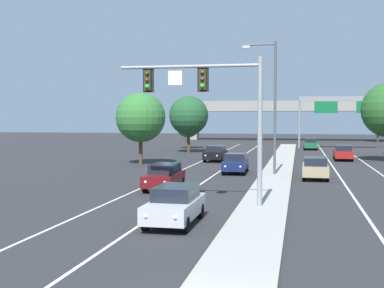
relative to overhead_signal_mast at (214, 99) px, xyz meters
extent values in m
cube|color=#9E9B93|center=(2.41, 3.86, -5.25)|extent=(2.40, 110.00, 0.15)
cube|color=silver|center=(-2.29, 10.86, -5.32)|extent=(0.14, 100.00, 0.01)
cube|color=silver|center=(7.11, 10.86, -5.32)|extent=(0.14, 100.00, 0.01)
cube|color=silver|center=(-5.59, 10.86, -5.32)|extent=(0.14, 100.00, 0.01)
cylinder|color=gray|center=(2.26, 0.01, -1.57)|extent=(0.24, 0.24, 7.20)
cylinder|color=gray|center=(-1.24, 0.01, 1.63)|extent=(6.99, 0.16, 0.16)
cube|color=black|center=(-0.54, 0.05, 0.98)|extent=(0.56, 0.06, 1.20)
cube|color=#38330F|center=(-0.54, 0.01, 0.98)|extent=(0.32, 0.32, 1.00)
sphere|color=#282828|center=(-0.54, -0.16, 1.30)|extent=(0.22, 0.22, 0.22)
sphere|color=#282828|center=(-0.54, -0.16, 0.98)|extent=(0.22, 0.22, 0.22)
sphere|color=green|center=(-0.54, -0.16, 0.66)|extent=(0.22, 0.22, 0.22)
cube|color=black|center=(-3.34, 0.05, 0.98)|extent=(0.56, 0.06, 1.20)
cube|color=#38330F|center=(-3.34, 0.01, 0.98)|extent=(0.32, 0.32, 1.00)
sphere|color=#282828|center=(-3.34, -0.16, 1.30)|extent=(0.22, 0.22, 0.22)
sphere|color=#282828|center=(-3.34, -0.16, 0.98)|extent=(0.22, 0.22, 0.22)
sphere|color=green|center=(-3.34, -0.16, 0.66)|extent=(0.22, 0.22, 0.22)
cube|color=white|center=(-1.94, -0.01, 1.08)|extent=(0.70, 0.04, 0.70)
cylinder|color=#4C4C51|center=(2.29, 14.47, -0.17)|extent=(0.20, 0.20, 10.00)
cylinder|color=#4C4C51|center=(1.19, 14.47, 4.63)|extent=(2.20, 0.12, 0.12)
cube|color=#B7B7B2|center=(0.09, 14.47, 4.48)|extent=(0.56, 0.28, 0.20)
cube|color=#B7B7BC|center=(-0.93, -4.25, -4.65)|extent=(1.81, 4.40, 0.70)
cube|color=black|center=(-0.93, -4.03, -4.02)|extent=(1.59, 2.38, 0.56)
sphere|color=#EAE5C6|center=(-0.36, -6.43, -4.60)|extent=(0.18, 0.18, 0.18)
sphere|color=#EAE5C6|center=(-1.51, -6.43, -4.60)|extent=(0.18, 0.18, 0.18)
cylinder|color=black|center=(-0.13, -5.75, -5.00)|extent=(0.22, 0.64, 0.64)
cylinder|color=black|center=(-1.73, -5.75, -5.00)|extent=(0.22, 0.64, 0.64)
cylinder|color=black|center=(-0.12, -2.75, -5.00)|extent=(0.22, 0.64, 0.64)
cylinder|color=black|center=(-1.72, -2.75, -5.00)|extent=(0.22, 0.64, 0.64)
cube|color=#5B0F14|center=(-4.02, 5.57, -4.65)|extent=(1.91, 4.44, 0.70)
cube|color=black|center=(-4.03, 5.79, -4.02)|extent=(1.64, 2.42, 0.56)
sphere|color=#EAE5C6|center=(-3.39, 3.40, -4.60)|extent=(0.18, 0.18, 0.18)
sphere|color=#EAE5C6|center=(-4.54, 3.37, -4.60)|extent=(0.18, 0.18, 0.18)
cylinder|color=black|center=(-3.18, 4.09, -5.00)|extent=(0.24, 0.65, 0.64)
cylinder|color=black|center=(-4.78, 4.05, -5.00)|extent=(0.24, 0.65, 0.64)
cylinder|color=black|center=(-3.26, 7.09, -5.00)|extent=(0.24, 0.65, 0.64)
cylinder|color=black|center=(-4.86, 7.05, -5.00)|extent=(0.24, 0.65, 0.64)
cube|color=#141E4C|center=(-0.86, 15.77, -4.65)|extent=(1.93, 4.45, 0.70)
cube|color=black|center=(-0.87, 15.99, -4.02)|extent=(1.65, 2.42, 0.56)
sphere|color=#EAE5C6|center=(-0.22, 13.61, -4.60)|extent=(0.18, 0.18, 0.18)
sphere|color=#EAE5C6|center=(-1.37, 13.57, -4.60)|extent=(0.18, 0.18, 0.18)
cylinder|color=black|center=(-0.01, 14.29, -5.00)|extent=(0.24, 0.65, 0.64)
cylinder|color=black|center=(-1.61, 14.25, -5.00)|extent=(0.24, 0.65, 0.64)
cylinder|color=black|center=(-0.10, 17.29, -5.00)|extent=(0.24, 0.65, 0.64)
cylinder|color=black|center=(-1.70, 17.24, -5.00)|extent=(0.24, 0.65, 0.64)
cube|color=black|center=(-4.21, 26.40, -4.65)|extent=(1.93, 4.45, 0.70)
cube|color=black|center=(-4.21, 26.62, -4.02)|extent=(1.65, 2.42, 0.56)
sphere|color=#EAE5C6|center=(-3.70, 24.20, -4.60)|extent=(0.18, 0.18, 0.18)
sphere|color=#EAE5C6|center=(-4.85, 24.24, -4.60)|extent=(0.18, 0.18, 0.18)
cylinder|color=black|center=(-3.46, 24.88, -5.00)|extent=(0.24, 0.65, 0.64)
cylinder|color=black|center=(-5.06, 24.92, -5.00)|extent=(0.24, 0.65, 0.64)
cylinder|color=black|center=(-3.37, 27.88, -5.00)|extent=(0.24, 0.65, 0.64)
cylinder|color=black|center=(-4.97, 27.92, -5.00)|extent=(0.24, 0.65, 0.64)
cube|color=tan|center=(5.28, 13.12, -4.65)|extent=(1.88, 4.43, 0.70)
cube|color=black|center=(5.27, 12.90, -4.02)|extent=(1.63, 2.40, 0.56)
sphere|color=#EAE5C6|center=(4.74, 15.31, -4.60)|extent=(0.18, 0.18, 0.18)
sphere|color=#EAE5C6|center=(5.89, 15.29, -4.60)|extent=(0.18, 0.18, 0.18)
cylinder|color=black|center=(4.51, 14.63, -5.00)|extent=(0.23, 0.64, 0.64)
cylinder|color=black|center=(6.11, 14.61, -5.00)|extent=(0.23, 0.64, 0.64)
cylinder|color=black|center=(4.45, 11.63, -5.00)|extent=(0.23, 0.64, 0.64)
cylinder|color=black|center=(6.05, 11.61, -5.00)|extent=(0.23, 0.64, 0.64)
cube|color=maroon|center=(8.57, 30.25, -4.65)|extent=(1.85, 4.42, 0.70)
cube|color=black|center=(8.57, 30.03, -4.02)|extent=(1.61, 2.39, 0.56)
sphere|color=#EAE5C6|center=(8.02, 32.44, -4.60)|extent=(0.18, 0.18, 0.18)
sphere|color=#EAE5C6|center=(9.17, 32.42, -4.60)|extent=(0.18, 0.18, 0.18)
cylinder|color=black|center=(7.79, 31.76, -5.00)|extent=(0.23, 0.64, 0.64)
cylinder|color=black|center=(9.39, 31.74, -5.00)|extent=(0.23, 0.64, 0.64)
cylinder|color=black|center=(7.75, 28.76, -5.00)|extent=(0.23, 0.64, 0.64)
cylinder|color=black|center=(9.35, 28.74, -5.00)|extent=(0.23, 0.64, 0.64)
cube|color=#195633|center=(5.62, 47.81, -4.65)|extent=(1.87, 4.43, 0.70)
cube|color=black|center=(5.62, 47.59, -4.02)|extent=(1.62, 2.40, 0.56)
sphere|color=#EAE5C6|center=(5.01, 49.98, -4.60)|extent=(0.18, 0.18, 0.18)
sphere|color=#EAE5C6|center=(6.16, 50.00, -4.60)|extent=(0.18, 0.18, 0.18)
cylinder|color=black|center=(4.79, 49.29, -5.00)|extent=(0.23, 0.64, 0.64)
cylinder|color=black|center=(6.39, 49.32, -5.00)|extent=(0.23, 0.64, 0.64)
cylinder|color=black|center=(4.84, 46.29, -5.00)|extent=(0.23, 0.64, 0.64)
cylinder|color=black|center=(6.44, 46.32, -5.00)|extent=(0.23, 0.64, 0.64)
cylinder|color=gray|center=(4.11, 50.21, -1.57)|extent=(0.28, 0.28, 7.50)
cube|color=gray|center=(10.61, 50.21, 1.78)|extent=(13.00, 0.36, 0.70)
cube|color=#0F6033|center=(7.75, 50.01, 0.58)|extent=(3.20, 0.08, 1.70)
cube|color=#0F6033|center=(13.47, 50.01, 0.58)|extent=(3.20, 0.08, 1.70)
cube|color=gray|center=(2.41, 76.03, 0.88)|extent=(42.40, 6.40, 1.10)
cube|color=gray|center=(2.41, 73.03, 1.88)|extent=(42.40, 0.36, 0.90)
cube|color=gray|center=(-16.79, 76.03, -2.50)|extent=(1.80, 2.40, 5.65)
cylinder|color=#4C3823|center=(18.15, 73.55, -4.28)|extent=(0.36, 0.36, 2.08)
sphere|color=#2D6B2D|center=(18.15, 73.55, -1.72)|extent=(3.81, 3.81, 3.81)
cylinder|color=#4C3823|center=(-10.60, 21.54, -4.04)|extent=(0.36, 0.36, 2.58)
sphere|color=#2D6B2D|center=(-10.60, 21.54, -0.87)|extent=(4.71, 4.71, 4.71)
cylinder|color=#4C3823|center=(-9.59, 38.36, -3.97)|extent=(0.36, 0.36, 2.71)
sphere|color=#1E4C28|center=(-9.59, 38.36, -0.63)|extent=(4.96, 4.96, 4.96)
cylinder|color=#4C3823|center=(-11.55, 46.89, -4.35)|extent=(0.36, 0.36, 1.94)
sphere|color=#387533|center=(-11.55, 46.89, -1.96)|extent=(3.55, 3.55, 3.55)
camera|label=1|loc=(4.12, -24.70, -0.89)|focal=47.80mm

